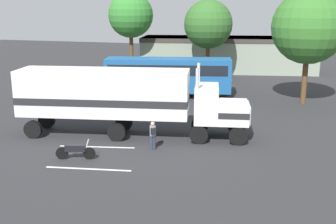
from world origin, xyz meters
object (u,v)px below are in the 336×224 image
(parked_bus, at_px, (168,74))
(tree_left, at_px, (131,15))
(person_bystander, at_px, (153,134))
(tree_right, at_px, (208,24))
(parked_car, at_px, (78,80))
(motorcycle, at_px, (76,151))
(semi_truck, at_px, (121,96))
(tree_center, at_px, (309,27))

(parked_bus, bearing_deg, tree_left, 125.79)
(person_bystander, height_order, tree_right, tree_right)
(parked_car, xyz_separation_m, motorcycle, (9.18, -17.83, -0.33))
(person_bystander, bearing_deg, semi_truck, 143.08)
(person_bystander, xyz_separation_m, tree_center, (8.47, 14.35, 5.35))
(tree_right, bearing_deg, motorcycle, -94.69)
(parked_bus, relative_size, tree_left, 1.21)
(motorcycle, height_order, tree_center, tree_center)
(tree_center, bearing_deg, semi_truck, -132.07)
(parked_bus, height_order, motorcycle, parked_bus)
(tree_right, bearing_deg, parked_car, -144.31)
(parked_bus, height_order, tree_center, tree_center)
(parked_bus, distance_m, tree_center, 12.29)
(tree_center, relative_size, tree_right, 1.08)
(person_bystander, distance_m, tree_center, 17.50)
(tree_center, bearing_deg, motorcycle, -125.17)
(parked_bus, relative_size, motorcycle, 5.49)
(person_bystander, height_order, tree_center, tree_center)
(parked_car, distance_m, tree_left, 10.94)
(semi_truck, distance_m, person_bystander, 3.71)
(semi_truck, bearing_deg, motorcycle, -99.91)
(semi_truck, relative_size, tree_right, 1.68)
(person_bystander, relative_size, tree_right, 0.19)
(person_bystander, xyz_separation_m, parked_bus, (-3.08, 13.95, 1.17))
(motorcycle, bearing_deg, semi_truck, 80.09)
(tree_center, height_order, tree_right, tree_center)
(semi_truck, height_order, tree_center, tree_center)
(semi_truck, distance_m, motorcycle, 5.11)
(motorcycle, height_order, tree_left, tree_left)
(parked_car, bearing_deg, motorcycle, -62.75)
(semi_truck, distance_m, parked_bus, 11.96)
(semi_truck, relative_size, tree_left, 1.54)
(semi_truck, bearing_deg, parked_car, 127.07)
(parked_bus, bearing_deg, parked_car, 172.44)
(parked_bus, distance_m, motorcycle, 16.64)
(parked_car, height_order, tree_right, tree_right)
(semi_truck, relative_size, motorcycle, 6.99)
(parked_car, relative_size, tree_left, 0.48)
(parked_car, height_order, tree_left, tree_left)
(motorcycle, xyz_separation_m, tree_left, (-6.92, 26.70, 6.31))
(semi_truck, relative_size, parked_bus, 1.27)
(motorcycle, distance_m, tree_center, 21.52)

